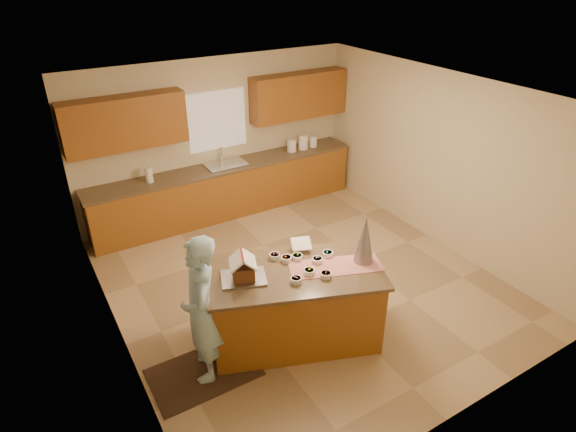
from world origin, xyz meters
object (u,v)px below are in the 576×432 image
object	(u,v)px
island_base	(294,306)
gingerbread_house	(243,269)
tinsel_tree	(365,240)
boy	(202,310)

from	to	relation	value
island_base	gingerbread_house	world-z (taller)	gingerbread_house
island_base	tinsel_tree	world-z (taller)	tinsel_tree
boy	island_base	bearing A→B (deg)	108.46
island_base	gingerbread_house	distance (m)	0.88
island_base	boy	world-z (taller)	boy
island_base	boy	xyz separation A→B (m)	(-1.13, 0.02, 0.41)
boy	gingerbread_house	size ratio (longest dim) A/B	4.53
island_base	gingerbread_house	xyz separation A→B (m)	(-0.57, 0.16, 0.65)
tinsel_tree	boy	distance (m)	1.98
island_base	boy	distance (m)	1.20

